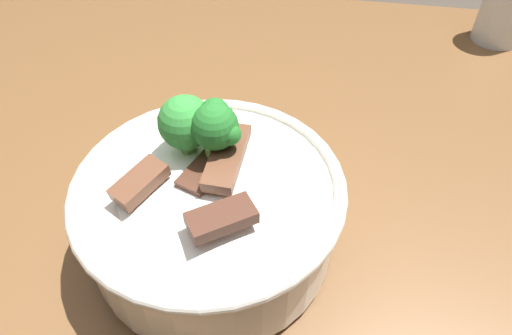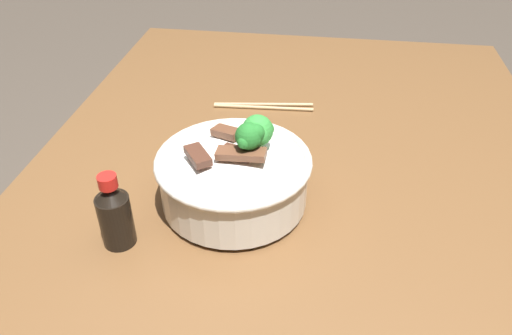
# 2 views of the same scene
# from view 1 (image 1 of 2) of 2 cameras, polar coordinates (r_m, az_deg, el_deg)

# --- Properties ---
(dining_table) EXTENTS (1.42, 0.94, 0.78)m
(dining_table) POSITION_cam_1_polar(r_m,az_deg,el_deg) (0.59, -4.14, -7.87)
(dining_table) COLOR brown
(dining_table) RESTS_ON ground
(rice_bowl) EXTENTS (0.24, 0.24, 0.15)m
(rice_bowl) POSITION_cam_1_polar(r_m,az_deg,el_deg) (0.40, -5.80, -4.53)
(rice_bowl) COLOR silver
(rice_bowl) RESTS_ON dining_table
(drinking_glass) EXTENTS (0.07, 0.07, 0.11)m
(drinking_glass) POSITION_cam_1_polar(r_m,az_deg,el_deg) (0.82, 29.03, 16.96)
(drinking_glass) COLOR white
(drinking_glass) RESTS_ON dining_table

